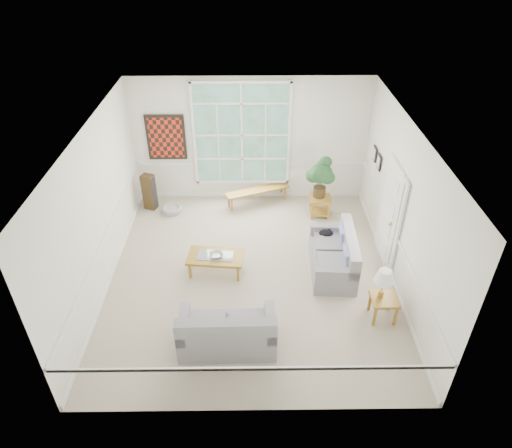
{
  "coord_description": "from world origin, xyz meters",
  "views": [
    {
      "loc": [
        0.02,
        -6.88,
        5.93
      ],
      "look_at": [
        0.1,
        0.2,
        1.05
      ],
      "focal_mm": 32.0,
      "sensor_mm": 36.0,
      "label": 1
    }
  ],
  "objects_px": {
    "loveseat_right": "(333,253)",
    "loveseat_front": "(227,326)",
    "side_table": "(383,308)",
    "coffee_table": "(216,264)",
    "end_table": "(320,206)"
  },
  "relations": [
    {
      "from": "coffee_table",
      "to": "loveseat_right",
      "type": "bearing_deg",
      "value": 6.73
    },
    {
      "from": "loveseat_right",
      "to": "loveseat_front",
      "type": "height_order",
      "value": "same"
    },
    {
      "from": "loveseat_right",
      "to": "loveseat_front",
      "type": "relative_size",
      "value": 1.0
    },
    {
      "from": "end_table",
      "to": "coffee_table",
      "type": "bearing_deg",
      "value": -138.75
    },
    {
      "from": "loveseat_right",
      "to": "loveseat_front",
      "type": "xyz_separation_m",
      "value": [
        -1.99,
        -1.88,
        0.0
      ]
    },
    {
      "from": "loveseat_right",
      "to": "coffee_table",
      "type": "bearing_deg",
      "value": -176.25
    },
    {
      "from": "loveseat_front",
      "to": "loveseat_right",
      "type": "bearing_deg",
      "value": 42.47
    },
    {
      "from": "coffee_table",
      "to": "loveseat_front",
      "type": "bearing_deg",
      "value": -74.78
    },
    {
      "from": "loveseat_front",
      "to": "end_table",
      "type": "xyz_separation_m",
      "value": [
        2.0,
        3.87,
        -0.19
      ]
    },
    {
      "from": "loveseat_right",
      "to": "side_table",
      "type": "distance_m",
      "value": 1.49
    },
    {
      "from": "end_table",
      "to": "side_table",
      "type": "distance_m",
      "value": 3.36
    },
    {
      "from": "loveseat_front",
      "to": "coffee_table",
      "type": "bearing_deg",
      "value": 98.48
    },
    {
      "from": "loveseat_right",
      "to": "coffee_table",
      "type": "relative_size",
      "value": 1.45
    },
    {
      "from": "loveseat_front",
      "to": "side_table",
      "type": "distance_m",
      "value": 2.75
    },
    {
      "from": "loveseat_front",
      "to": "coffee_table",
      "type": "relative_size",
      "value": 1.45
    }
  ]
}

